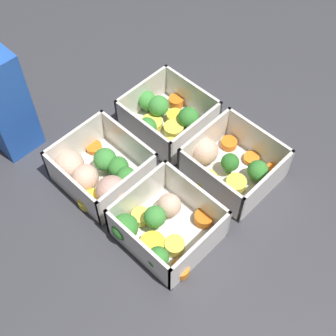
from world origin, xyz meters
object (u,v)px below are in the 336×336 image
object	(u,v)px
container_near_left	(229,165)
container_far_left	(161,227)
juice_carton	(3,103)
container_near_right	(166,118)
container_far_right	(99,173)

from	to	relation	value
container_near_left	container_far_left	distance (m)	0.16
container_near_left	juice_carton	bearing A→B (deg)	33.75
container_near_right	container_far_right	distance (m)	0.16
container_near_right	container_far_right	size ratio (longest dim) A/B	0.89
container_near_left	container_far_left	xyz separation A→B (m)	(-0.00, 0.16, 0.00)
container_near_right	container_far_left	size ratio (longest dim) A/B	0.98
container_near_right	juice_carton	world-z (taller)	juice_carton
container_near_left	container_far_right	world-z (taller)	same
container_near_right	juice_carton	size ratio (longest dim) A/B	0.68
container_near_left	container_near_right	xyz separation A→B (m)	(0.14, -0.00, 0.00)
container_near_left	juice_carton	xyz separation A→B (m)	(0.30, 0.20, 0.07)
container_far_right	container_far_left	bearing A→B (deg)	-179.40
container_far_left	container_far_right	bearing A→B (deg)	0.60
container_far_right	juice_carton	bearing A→B (deg)	14.42
container_near_right	container_far_left	distance (m)	0.21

